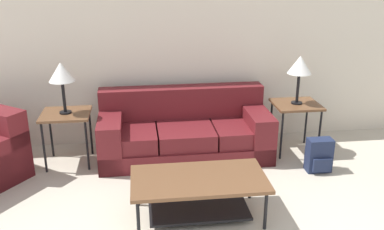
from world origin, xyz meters
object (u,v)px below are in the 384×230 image
coffee_table (199,188)px  table_lamp_right (300,66)px  side_table_right (296,108)px  table_lamp_left (61,73)px  couch (184,133)px  backpack (319,156)px  side_table_left (66,118)px

coffee_table → table_lamp_right: (1.43, 1.36, 0.81)m
side_table_right → table_lamp_left: 2.88m
side_table_right → table_lamp_left: bearing=-180.0°
couch → coffee_table: (-0.02, -1.43, 0.02)m
table_lamp_right → backpack: size_ratio=1.52×
side_table_left → table_lamp_right: 2.88m
side_table_right → coffee_table: bearing=-136.5°
side_table_left → table_lamp_left: bearing=-104.0°
side_table_right → table_lamp_right: bearing=-90.0°
table_lamp_right → couch: bearing=177.5°
couch → table_lamp_left: (-1.42, -0.06, 0.83)m
couch → table_lamp_right: (1.42, -0.06, 0.83)m
side_table_right → backpack: side_table_right is taller
table_lamp_left → backpack: table_lamp_left is taller
table_lamp_right → backpack: (0.10, -0.59, -0.94)m
side_table_left → backpack: side_table_left is taller
side_table_right → table_lamp_right: 0.55m
couch → table_lamp_right: bearing=-2.5°
backpack → side_table_right: bearing=99.3°
coffee_table → table_lamp_left: table_lamp_left is taller
couch → table_lamp_right: 1.64m
table_lamp_left → side_table_right: bearing=0.0°
side_table_left → table_lamp_right: size_ratio=1.06×
coffee_table → backpack: bearing=26.8°
couch → backpack: 1.65m
couch → table_lamp_left: table_lamp_left is taller
coffee_table → table_lamp_left: bearing=135.7°
side_table_left → backpack: size_ratio=1.61×
side_table_left → side_table_right: size_ratio=1.00×
side_table_right → table_lamp_left: (-2.83, -0.00, 0.55)m
couch → coffee_table: size_ratio=1.65×
couch → backpack: bearing=-23.4°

